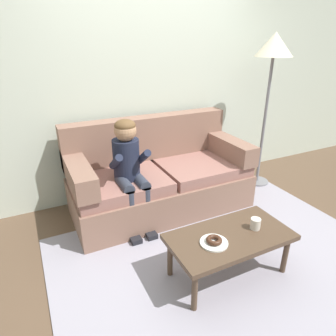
{
  "coord_description": "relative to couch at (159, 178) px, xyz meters",
  "views": [
    {
      "loc": [
        -1.36,
        -1.88,
        1.79
      ],
      "look_at": [
        -0.21,
        0.45,
        0.65
      ],
      "focal_mm": 31.82,
      "sensor_mm": 36.0,
      "label": 1
    }
  ],
  "objects": [
    {
      "name": "plate",
      "position": [
        -0.13,
        -1.27,
        0.04
      ],
      "size": [
        0.21,
        0.21,
        0.01
      ],
      "primitive_type": "cylinder",
      "color": "white",
      "rests_on": "coffee_table"
    },
    {
      "name": "wall_back",
      "position": [
        0.13,
        0.55,
        1.05
      ],
      "size": [
        8.0,
        0.1,
        2.8
      ],
      "primitive_type": "cube",
      "color": "beige",
      "rests_on": "ground"
    },
    {
      "name": "coffee_table",
      "position": [
        0.04,
        -1.24,
        -0.01
      ],
      "size": [
        0.97,
        0.5,
        0.39
      ],
      "color": "#4C3828",
      "rests_on": "ground"
    },
    {
      "name": "toy_controller",
      "position": [
        0.6,
        -0.9,
        -0.33
      ],
      "size": [
        0.23,
        0.09,
        0.05
      ],
      "rotation": [
        0.0,
        0.0,
        -0.29
      ],
      "color": "#339E56",
      "rests_on": "ground"
    },
    {
      "name": "couch",
      "position": [
        0.0,
        0.0,
        0.0
      ],
      "size": [
        1.92,
        0.9,
        0.98
      ],
      "color": "#846051",
      "rests_on": "ground"
    },
    {
      "name": "donut",
      "position": [
        -0.13,
        -1.27,
        0.07
      ],
      "size": [
        0.15,
        0.15,
        0.04
      ],
      "primitive_type": "torus",
      "rotation": [
        0.0,
        0.0,
        0.31
      ],
      "color": "#422619",
      "rests_on": "plate"
    },
    {
      "name": "floor_lamp",
      "position": [
        1.43,
        -0.03,
        1.25
      ],
      "size": [
        0.43,
        0.43,
        1.85
      ],
      "color": "slate",
      "rests_on": "ground"
    },
    {
      "name": "person_child",
      "position": [
        -0.4,
        -0.21,
        0.32
      ],
      "size": [
        0.34,
        0.58,
        1.1
      ],
      "color": "#1E2338",
      "rests_on": "ground"
    },
    {
      "name": "ground",
      "position": [
        0.13,
        -0.85,
        -0.35
      ],
      "size": [
        10.0,
        10.0,
        0.0
      ],
      "primitive_type": "plane",
      "color": "brown"
    },
    {
      "name": "area_rug",
      "position": [
        0.13,
        -1.1,
        -0.35
      ],
      "size": [
        2.88,
        2.01,
        0.01
      ],
      "primitive_type": "cube",
      "color": "#9993A3",
      "rests_on": "ground"
    },
    {
      "name": "mug",
      "position": [
        0.27,
        -1.26,
        0.08
      ],
      "size": [
        0.08,
        0.08,
        0.09
      ],
      "primitive_type": "cylinder",
      "color": "silver",
      "rests_on": "coffee_table"
    }
  ]
}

